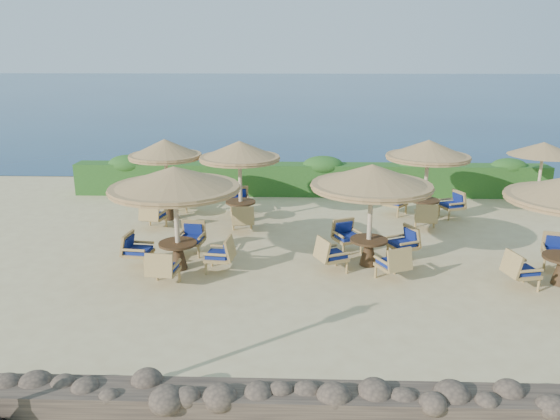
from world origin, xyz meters
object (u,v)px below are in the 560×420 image
at_px(cafe_set_0, 175,196).
at_px(cafe_set_5, 427,164).
at_px(cafe_set_1, 371,194).
at_px(extra_parasol, 543,149).
at_px(cafe_set_3, 166,162).
at_px(cafe_set_4, 240,163).

xyz_separation_m(cafe_set_0, cafe_set_5, (7.12, 4.38, -0.04)).
height_order(cafe_set_1, cafe_set_5, same).
height_order(extra_parasol, cafe_set_1, cafe_set_1).
xyz_separation_m(extra_parasol, cafe_set_3, (-12.50, -1.38, -0.26)).
xyz_separation_m(cafe_set_0, cafe_set_1, (4.84, 0.42, -0.04)).
distance_m(cafe_set_1, cafe_set_3, 7.18).
bearing_deg(cafe_set_3, extra_parasol, 6.30).
distance_m(cafe_set_3, cafe_set_4, 2.43).
bearing_deg(cafe_set_5, cafe_set_4, -176.07).
relative_size(cafe_set_0, cafe_set_1, 1.06).
distance_m(extra_parasol, cafe_set_5, 4.33).
xyz_separation_m(cafe_set_3, cafe_set_5, (8.36, 0.13, -0.03)).
bearing_deg(extra_parasol, cafe_set_4, -170.67).
distance_m(cafe_set_0, cafe_set_4, 4.15).
bearing_deg(cafe_set_0, cafe_set_4, 73.53).
bearing_deg(cafe_set_4, cafe_set_1, -44.20).
bearing_deg(cafe_set_4, cafe_set_3, 173.44).
bearing_deg(cafe_set_1, cafe_set_5, 60.07).
height_order(cafe_set_3, cafe_set_5, same).
xyz_separation_m(cafe_set_0, cafe_set_3, (-1.24, 4.25, -0.02)).
xyz_separation_m(cafe_set_1, cafe_set_3, (-6.07, 3.84, 0.02)).
height_order(cafe_set_1, cafe_set_4, same).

